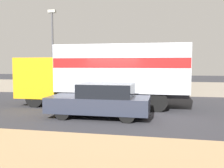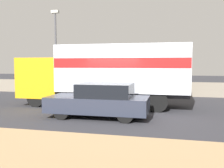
% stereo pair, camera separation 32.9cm
% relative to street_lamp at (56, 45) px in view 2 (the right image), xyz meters
% --- Properties ---
extents(ground_plane, '(80.00, 80.00, 0.00)m').
position_rel_street_lamp_xyz_m(ground_plane, '(5.80, -7.11, -3.66)').
color(ground_plane, '#2D2D33').
extents(dirt_shoulder_foreground, '(60.00, 4.07, 0.04)m').
position_rel_street_lamp_xyz_m(dirt_shoulder_foreground, '(5.80, -12.19, -3.64)').
color(dirt_shoulder_foreground, tan).
rests_on(dirt_shoulder_foreground, ground_plane).
extents(stone_wall_backdrop, '(60.00, 0.35, 0.99)m').
position_rel_street_lamp_xyz_m(stone_wall_backdrop, '(5.80, 0.34, -3.16)').
color(stone_wall_backdrop, gray).
rests_on(stone_wall_backdrop, ground_plane).
extents(street_lamp, '(0.56, 0.28, 6.24)m').
position_rel_street_lamp_xyz_m(street_lamp, '(0.00, 0.00, 0.00)').
color(street_lamp, '#4C4C51').
rests_on(street_lamp, ground_plane).
extents(box_truck, '(8.88, 2.60, 3.20)m').
position_rel_street_lamp_xyz_m(box_truck, '(5.23, -4.75, -1.79)').
color(box_truck, gold).
rests_on(box_truck, ground_plane).
extents(car_hatchback, '(4.21, 1.77, 1.43)m').
position_rel_street_lamp_xyz_m(car_hatchback, '(5.62, -7.57, -2.94)').
color(car_hatchback, '#282D3D').
rests_on(car_hatchback, ground_plane).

